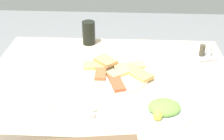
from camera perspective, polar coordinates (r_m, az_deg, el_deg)
The scene contains 8 objects.
dining_table at distance 1.42m, azimuth -0.38°, elevation -4.48°, with size 1.08×0.78×0.77m.
pide_platter at distance 1.37m, azimuth 0.67°, elevation -0.48°, with size 0.32×0.30×0.04m.
salad_plate_greens at distance 1.16m, azimuth 9.42°, elevation -7.01°, with size 0.20×0.20×0.04m.
soda_can at distance 1.64m, azimuth -4.24°, elevation 6.75°, with size 0.07×0.07×0.12m, color black.
paper_napkin at distance 1.18m, azimuth -6.85°, elevation -6.91°, with size 0.12×0.12×0.00m, color white.
fork at distance 1.19m, azimuth -6.73°, elevation -6.24°, with size 0.18×0.02×0.01m, color silver.
spoon at distance 1.16m, azimuth -7.01°, elevation -7.28°, with size 0.17×0.02×0.01m, color silver.
condiment_caddy at distance 1.57m, azimuth 16.55°, elevation 2.86°, with size 0.11×0.11×0.07m.
Camera 1 is at (-0.07, 1.17, 1.48)m, focal length 50.37 mm.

